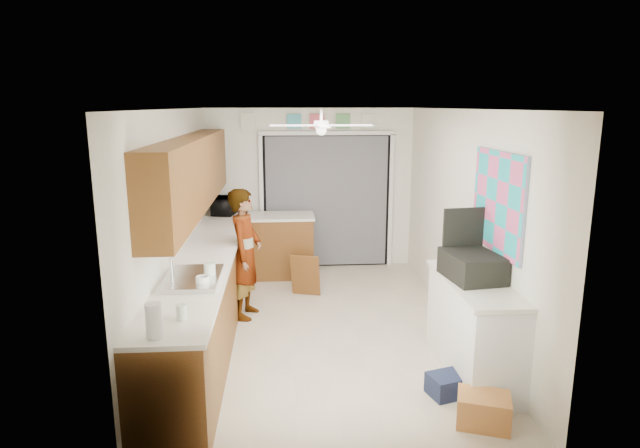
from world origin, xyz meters
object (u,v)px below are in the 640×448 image
object	(u,v)px
cup	(203,282)
suitcase	(472,266)
paper_towel_roll	(154,321)
microwave	(225,206)
man	(245,254)
dog	(308,271)
cardboard_box	(483,410)
navy_crate	(447,385)

from	to	relation	value
cup	suitcase	size ratio (longest dim) A/B	0.22
paper_towel_roll	microwave	bearing A→B (deg)	89.44
suitcase	man	size ratio (longest dim) A/B	0.37
suitcase	microwave	bearing A→B (deg)	121.15
microwave	dog	size ratio (longest dim) A/B	0.93
paper_towel_roll	cardboard_box	distance (m)	2.69
microwave	cardboard_box	distance (m)	4.92
microwave	man	distance (m)	1.77
cardboard_box	man	bearing A→B (deg)	129.92
paper_towel_roll	dog	size ratio (longest dim) A/B	0.51
cup	man	distance (m)	1.64
man	paper_towel_roll	bearing A→B (deg)	-177.78
microwave	paper_towel_roll	bearing A→B (deg)	-171.94
navy_crate	dog	size ratio (longest dim) A/B	0.63
cardboard_box	man	size ratio (longest dim) A/B	0.26
microwave	navy_crate	xyz separation A→B (m)	(2.31, -3.69, -0.97)
navy_crate	suitcase	bearing A→B (deg)	53.65
cup	suitcase	xyz separation A→B (m)	(2.49, 0.05, 0.08)
cup	dog	size ratio (longest dim) A/B	0.26
paper_towel_roll	cardboard_box	size ratio (longest dim) A/B	0.61
suitcase	navy_crate	distance (m)	1.11
cup	navy_crate	size ratio (longest dim) A/B	0.40
man	dog	world-z (taller)	man
cardboard_box	dog	size ratio (longest dim) A/B	0.83
microwave	navy_crate	distance (m)	4.46
cardboard_box	suitcase	bearing A→B (deg)	79.64
microwave	paper_towel_roll	xyz separation A→B (m)	(-0.04, -4.37, -0.00)
cup	dog	bearing A→B (deg)	68.42
paper_towel_roll	man	distance (m)	2.72
paper_towel_roll	cardboard_box	xyz separation A→B (m)	(2.51, 0.21, -0.94)
paper_towel_roll	suitcase	bearing A→B (deg)	22.62
cup	dog	distance (m)	3.05
cup	paper_towel_roll	distance (m)	1.08
man	dog	distance (m)	1.51
paper_towel_roll	suitcase	xyz separation A→B (m)	(2.67, 1.11, -0.00)
microwave	dog	bearing A→B (deg)	-106.36
microwave	cup	bearing A→B (deg)	-168.96
dog	cup	bearing A→B (deg)	-95.36
microwave	dog	distance (m)	1.61
navy_crate	man	distance (m)	2.84
navy_crate	man	bearing A→B (deg)	133.66
cup	man	world-z (taller)	man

